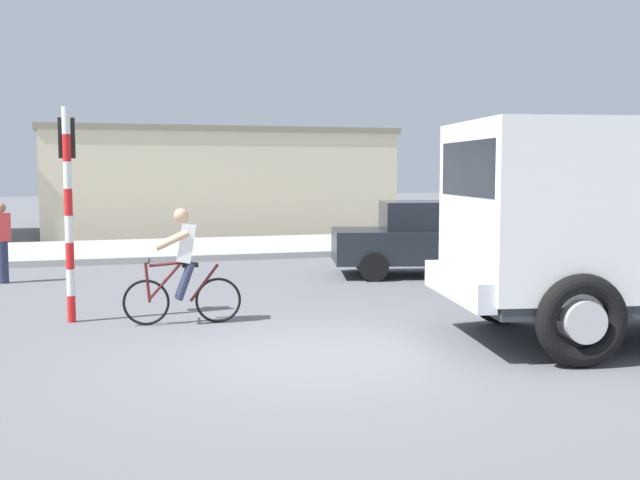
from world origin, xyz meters
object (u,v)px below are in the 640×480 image
object	(u,v)px
traffic_light_pole	(68,184)
car_white_mid	(542,231)
car_red_near	(428,238)
cyclist	(183,266)
pedestrian_near_kerb	(2,241)

from	to	relation	value
traffic_light_pole	car_white_mid	distance (m)	11.45
car_red_near	car_white_mid	distance (m)	3.51
cyclist	car_red_near	size ratio (longest dim) A/B	0.40
traffic_light_pole	car_red_near	world-z (taller)	traffic_light_pole
cyclist	traffic_light_pole	xyz separation A→B (m)	(-1.59, 0.72, 1.20)
car_red_near	cyclist	bearing A→B (deg)	-146.60
car_red_near	car_white_mid	world-z (taller)	same
car_red_near	traffic_light_pole	bearing A→B (deg)	-157.38
car_red_near	pedestrian_near_kerb	size ratio (longest dim) A/B	2.65
car_red_near	pedestrian_near_kerb	xyz separation A→B (m)	(-8.67, 1.45, 0.03)
car_white_mid	pedestrian_near_kerb	bearing A→B (deg)	177.49
car_red_near	pedestrian_near_kerb	bearing A→B (deg)	170.53
car_white_mid	pedestrian_near_kerb	world-z (taller)	pedestrian_near_kerb
cyclist	traffic_light_pole	world-z (taller)	traffic_light_pole
traffic_light_pole	pedestrian_near_kerb	xyz separation A→B (m)	(-1.39, 4.48, -1.22)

